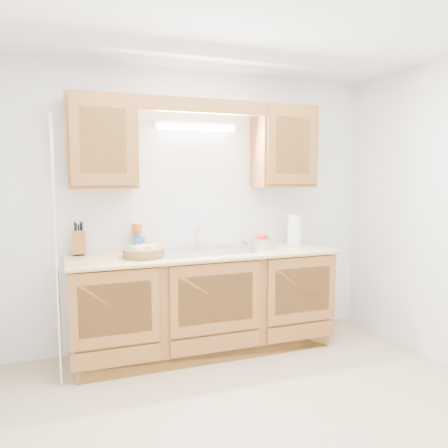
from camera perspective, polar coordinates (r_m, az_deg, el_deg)
name	(u,v)px	position (r m, az deg, el deg)	size (l,w,h in m)	color
room	(264,226)	(2.66, 5.19, -0.30)	(3.52, 3.50, 2.50)	tan
base_cabinets	(205,303)	(3.92, -2.56, -10.21)	(2.20, 0.60, 0.86)	brown
countertop	(205,254)	(3.80, -2.52, -3.91)	(2.30, 0.63, 0.04)	tan
upper_cabinet_left	(101,142)	(3.74, -15.72, 10.22)	(0.55, 0.33, 0.75)	brown
upper_cabinet_right	(283,147)	(4.21, 7.77, 9.94)	(0.55, 0.33, 0.75)	brown
valance	(204,106)	(3.79, -2.64, 15.18)	(2.20, 0.05, 0.12)	brown
fluorescent_fixture	(196,126)	(3.99, -3.63, 12.66)	(0.76, 0.08, 0.08)	white
sink	(204,259)	(3.83, -2.61, -4.62)	(0.84, 0.46, 0.36)	#9E9EA3
wire_shelf_pole	(56,253)	(3.37, -21.07, -3.60)	(0.03, 0.03, 2.00)	silver
outlet_plate	(286,216)	(4.42, 8.06, 1.00)	(0.08, 0.01, 0.12)	white
fruit_basket	(144,251)	(3.61, -10.44, -3.50)	(0.38, 0.38, 0.10)	olive
knife_block	(79,243)	(3.82, -18.42, -2.31)	(0.11, 0.17, 0.29)	brown
orange_canister	(137,236)	(3.91, -11.25, -1.61)	(0.09, 0.09, 0.25)	#DF4C0C
soap_bottle	(139,241)	(3.83, -11.05, -2.20)	(0.09, 0.09, 0.19)	blue
sponge	(250,243)	(4.22, 3.43, -2.48)	(0.14, 0.11, 0.03)	#CC333F
paper_towel	(295,230)	(4.22, 9.21, -0.76)	(0.16, 0.16, 0.34)	silver
apple_bowl	(261,242)	(4.00, 4.80, -2.35)	(0.29, 0.29, 0.12)	silver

